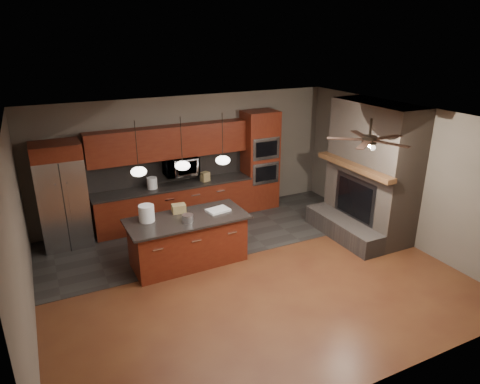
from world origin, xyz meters
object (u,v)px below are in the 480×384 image
paint_tray (218,210)px  counter_box (205,177)px  refrigerator (62,196)px  kitchen_island (188,240)px  cardboard_box (179,208)px  counter_bucket (152,183)px  oven_tower (260,160)px  white_bucket (147,213)px  microwave (181,166)px  paint_can (188,218)px

paint_tray → counter_box: 1.84m
refrigerator → kitchen_island: refrigerator is taller
counter_box → cardboard_box: bearing=-143.6°
refrigerator → counter_bucket: 1.83m
oven_tower → counter_box: 1.45m
refrigerator → paint_tray: 3.13m
white_bucket → counter_bucket: white_bucket is taller
microwave → paint_can: 2.18m
cardboard_box → counter_bucket: 1.57m
microwave → counter_box: 0.62m
microwave → refrigerator: (-2.50, -0.13, -0.23)m
cardboard_box → white_bucket: bearing=-163.3°
paint_tray → microwave: bearing=83.2°
cardboard_box → counter_box: 1.89m
oven_tower → counter_bucket: bearing=179.8°
white_bucket → counter_box: 2.41m
paint_tray → counter_bucket: (-0.76, 1.83, 0.08)m
white_bucket → cardboard_box: 0.65m
microwave → kitchen_island: (-0.54, -1.91, -0.84)m
oven_tower → paint_can: oven_tower is taller
oven_tower → cardboard_box: (-2.57, -1.56, -0.19)m
refrigerator → kitchen_island: (1.96, -1.78, -0.60)m
paint_can → paint_tray: (0.67, 0.20, -0.05)m
kitchen_island → paint_tray: bearing=1.8°
paint_tray → cardboard_box: (-0.68, 0.27, 0.06)m
oven_tower → cardboard_box: 3.01m
white_bucket → paint_can: 0.74m
oven_tower → paint_can: 3.27m
paint_can → counter_bucket: size_ratio=0.81×
microwave → counter_bucket: bearing=-175.8°
counter_bucket → kitchen_island: bearing=-85.9°
microwave → white_bucket: 2.14m
counter_box → paint_tray: bearing=-120.9°
microwave → kitchen_island: bearing=-105.9°
white_bucket → paint_tray: bearing=-6.4°
microwave → paint_can: microwave is taller
white_bucket → counter_bucket: (0.56, 1.68, -0.05)m
microwave → refrigerator: bearing=-177.0°
white_bucket → paint_can: size_ratio=1.49×
oven_tower → white_bucket: (-3.21, -1.67, -0.12)m
refrigerator → paint_tray: bearing=-34.0°
cardboard_box → counter_box: bearing=59.3°
microwave → counter_bucket: (-0.68, -0.05, -0.28)m
refrigerator → cardboard_box: (1.90, -1.48, -0.07)m
cardboard_box → refrigerator: bearing=148.2°
oven_tower → cardboard_box: bearing=-148.8°
cardboard_box → microwave: bearing=75.8°
oven_tower → white_bucket: bearing=-152.4°
kitchen_island → paint_tray: size_ratio=5.40×
microwave → counter_box: (0.53, -0.10, -0.30)m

